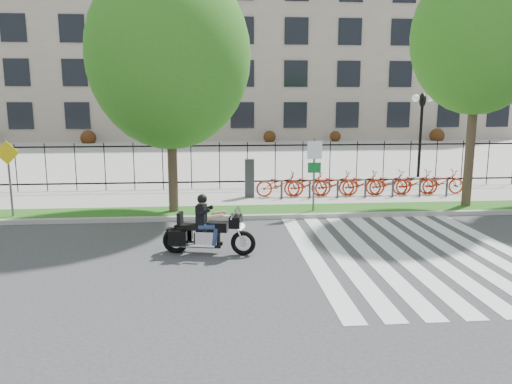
{
  "coord_description": "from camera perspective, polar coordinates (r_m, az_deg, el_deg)",
  "views": [
    {
      "loc": [
        -0.26,
        -12.01,
        3.92
      ],
      "look_at": [
        1.03,
        3.0,
        1.13
      ],
      "focal_mm": 35.0,
      "sensor_mm": 36.0,
      "label": 1
    }
  ],
  "objects": [
    {
      "name": "ground",
      "position": [
        12.64,
        -3.54,
        -7.6
      ],
      "size": [
        120.0,
        120.0,
        0.0
      ],
      "primitive_type": "plane",
      "color": "#323335",
      "rests_on": "ground"
    },
    {
      "name": "curb",
      "position": [
        16.56,
        -3.9,
        -2.95
      ],
      "size": [
        60.0,
        0.2,
        0.15
      ],
      "primitive_type": "cube",
      "color": "#A29F98",
      "rests_on": "ground"
    },
    {
      "name": "sidewalk",
      "position": [
        19.84,
        -4.08,
        -0.7
      ],
      "size": [
        60.0,
        3.5,
        0.15
      ],
      "primitive_type": "cube",
      "color": "gray",
      "rests_on": "ground"
    },
    {
      "name": "office_building",
      "position": [
        57.25,
        -4.83,
        16.53
      ],
      "size": [
        60.0,
        21.9,
        20.15
      ],
      "color": "gray",
      "rests_on": "ground"
    },
    {
      "name": "grass_verge",
      "position": [
        17.39,
        -3.95,
        -2.3
      ],
      "size": [
        60.0,
        1.5,
        0.15
      ],
      "primitive_type": "cube",
      "color": "#1D5415",
      "rests_on": "ground"
    },
    {
      "name": "bike_share_station",
      "position": [
        20.34,
        11.81,
        1.01
      ],
      "size": [
        8.91,
        0.87,
        1.5
      ],
      "color": "#2D2D33",
      "rests_on": "sidewalk"
    },
    {
      "name": "plaza",
      "position": [
        37.21,
        -4.51,
        4.5
      ],
      "size": [
        80.0,
        34.0,
        0.1
      ],
      "primitive_type": "cube",
      "color": "gray",
      "rests_on": "ground"
    },
    {
      "name": "lamp_post_right",
      "position": [
        26.12,
        18.41,
        8.4
      ],
      "size": [
        1.06,
        0.7,
        4.25
      ],
      "color": "black",
      "rests_on": "ground"
    },
    {
      "name": "iron_fence",
      "position": [
        21.39,
        -4.19,
        3.03
      ],
      "size": [
        30.0,
        0.06,
        2.0
      ],
      "primitive_type": null,
      "color": "black",
      "rests_on": "sidewalk"
    },
    {
      "name": "street_tree_2",
      "position": [
        19.35,
        24.1,
        15.8
      ],
      "size": [
        4.57,
        4.57,
        8.5
      ],
      "color": "#3D2C21",
      "rests_on": "grass_verge"
    },
    {
      "name": "crosswalk_stripes",
      "position": [
        13.62,
        17.36,
        -6.7
      ],
      "size": [
        5.7,
        8.0,
        0.01
      ],
      "primitive_type": null,
      "color": "silver",
      "rests_on": "ground"
    },
    {
      "name": "street_tree_1",
      "position": [
        17.07,
        -9.9,
        15.14
      ],
      "size": [
        5.34,
        5.34,
        8.28
      ],
      "color": "#3D2C21",
      "rests_on": "grass_verge"
    },
    {
      "name": "motorcycle_rider",
      "position": [
        12.88,
        -5.51,
        -4.37
      ],
      "size": [
        2.42,
        0.98,
        1.89
      ],
      "color": "black",
      "rests_on": "ground"
    },
    {
      "name": "sign_pole_regulatory",
      "position": [
        17.08,
        6.67,
        3.09
      ],
      "size": [
        0.5,
        0.09,
        2.5
      ],
      "color": "#59595B",
      "rests_on": "grass_verge"
    },
    {
      "name": "sign_pole_warning",
      "position": [
        17.99,
        -26.43,
        2.44
      ],
      "size": [
        0.78,
        0.09,
        2.49
      ],
      "color": "#59595B",
      "rests_on": "grass_verge"
    }
  ]
}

